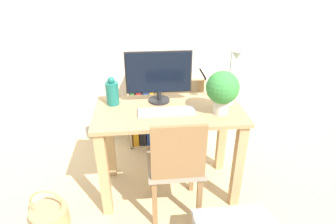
{
  "coord_description": "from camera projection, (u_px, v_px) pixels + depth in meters",
  "views": [
    {
      "loc": [
        -0.19,
        -1.85,
        1.72
      ],
      "look_at": [
        0.0,
        0.1,
        0.69
      ],
      "focal_mm": 30.0,
      "sensor_mm": 36.0,
      "label": 1
    }
  ],
  "objects": [
    {
      "name": "bookshelf",
      "position": [
        154.0,
        114.0,
        2.93
      ],
      "size": [
        0.76,
        0.28,
        0.76
      ],
      "color": "#D8BC8C",
      "rests_on": "ground_plane"
    },
    {
      "name": "desk_lamp",
      "position": [
        233.0,
        73.0,
        2.0
      ],
      "size": [
        0.1,
        0.19,
        0.44
      ],
      "color": "#B7B7BC",
      "rests_on": "desk"
    },
    {
      "name": "vase",
      "position": [
        112.0,
        92.0,
        2.12
      ],
      "size": [
        0.1,
        0.1,
        0.22
      ],
      "color": "#1E7266",
      "rests_on": "desk"
    },
    {
      "name": "desk",
      "position": [
        169.0,
        130.0,
        2.17
      ],
      "size": [
        1.11,
        0.56,
        0.76
      ],
      "color": "tan",
      "rests_on": "ground_plane"
    },
    {
      "name": "chair",
      "position": [
        176.0,
        164.0,
        1.99
      ],
      "size": [
        0.4,
        0.4,
        0.85
      ],
      "rotation": [
        0.0,
        0.0,
        -0.12
      ],
      "color": "#9E937F",
      "rests_on": "ground_plane"
    },
    {
      "name": "ground_plane",
      "position": [
        169.0,
        187.0,
        2.45
      ],
      "size": [
        10.0,
        10.0,
        0.0
      ],
      "primitive_type": "plane",
      "color": "#CCB284"
    },
    {
      "name": "basket",
      "position": [
        50.0,
        217.0,
        2.04
      ],
      "size": [
        0.26,
        0.26,
        0.35
      ],
      "color": "tan",
      "rests_on": "ground_plane"
    },
    {
      "name": "monitor",
      "position": [
        159.0,
        74.0,
        2.11
      ],
      "size": [
        0.5,
        0.16,
        0.4
      ],
      "color": "#232326",
      "rests_on": "desk"
    },
    {
      "name": "potted_plant",
      "position": [
        222.0,
        89.0,
        1.95
      ],
      "size": [
        0.23,
        0.23,
        0.32
      ],
      "color": "silver",
      "rests_on": "desk"
    },
    {
      "name": "wall_back",
      "position": [
        160.0,
        14.0,
        2.64
      ],
      "size": [
        8.0,
        0.05,
        2.6
      ],
      "color": "silver",
      "rests_on": "ground_plane"
    },
    {
      "name": "keyboard",
      "position": [
        166.0,
        112.0,
        2.04
      ],
      "size": [
        0.41,
        0.13,
        0.02
      ],
      "color": "#B2B2B7",
      "rests_on": "desk"
    }
  ]
}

